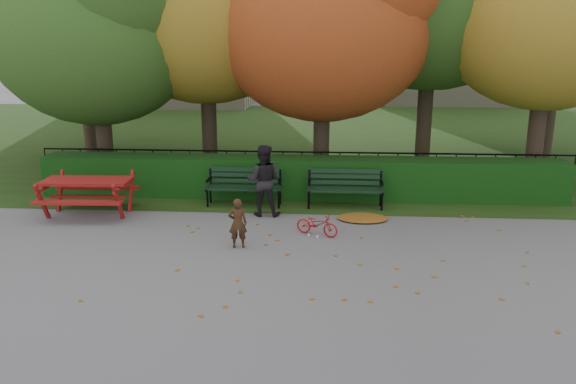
# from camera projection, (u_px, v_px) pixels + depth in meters

# --- Properties ---
(ground) EXTENTS (90.00, 90.00, 0.00)m
(ground) POSITION_uv_depth(u_px,v_px,m) (288.00, 265.00, 9.90)
(ground) COLOR slate
(ground) RESTS_ON ground
(grass_strip) EXTENTS (90.00, 90.00, 0.00)m
(grass_strip) POSITION_uv_depth(u_px,v_px,m) (311.00, 136.00, 23.38)
(grass_strip) COLOR #1A3410
(grass_strip) RESTS_ON ground
(building_right) EXTENTS (9.00, 6.00, 12.00)m
(building_right) POSITION_uv_depth(u_px,v_px,m) (447.00, 5.00, 34.78)
(building_right) COLOR #9D937C
(building_right) RESTS_ON ground
(hedge) EXTENTS (13.00, 0.90, 1.00)m
(hedge) POSITION_uv_depth(u_px,v_px,m) (300.00, 178.00, 14.10)
(hedge) COLOR black
(hedge) RESTS_ON ground
(iron_fence) EXTENTS (14.00, 0.04, 1.02)m
(iron_fence) POSITION_uv_depth(u_px,v_px,m) (302.00, 169.00, 14.86)
(iron_fence) COLOR black
(iron_fence) RESTS_ON ground
(tree_a) EXTENTS (5.88, 5.60, 7.48)m
(tree_a) POSITION_uv_depth(u_px,v_px,m) (102.00, 13.00, 14.44)
(tree_a) COLOR #30251C
(tree_a) RESTS_ON ground
(tree_c) EXTENTS (6.30, 6.00, 8.00)m
(tree_c) POSITION_uv_depth(u_px,v_px,m) (337.00, 0.00, 14.33)
(tree_c) COLOR #30251C
(tree_c) RESTS_ON ground
(bench_left) EXTENTS (1.80, 0.57, 0.88)m
(bench_left) POSITION_uv_depth(u_px,v_px,m) (244.00, 184.00, 13.41)
(bench_left) COLOR black
(bench_left) RESTS_ON ground
(bench_right) EXTENTS (1.80, 0.57, 0.88)m
(bench_right) POSITION_uv_depth(u_px,v_px,m) (345.00, 185.00, 13.25)
(bench_right) COLOR black
(bench_right) RESTS_ON ground
(picnic_table) EXTENTS (2.00, 1.64, 0.94)m
(picnic_table) POSITION_uv_depth(u_px,v_px,m) (87.00, 187.00, 12.59)
(picnic_table) COLOR maroon
(picnic_table) RESTS_ON ground
(leaf_pile) EXTENTS (1.13, 0.79, 0.08)m
(leaf_pile) POSITION_uv_depth(u_px,v_px,m) (362.00, 218.00, 12.40)
(leaf_pile) COLOR brown
(leaf_pile) RESTS_ON ground
(leaf_scatter) EXTENTS (9.00, 5.70, 0.01)m
(leaf_scatter) POSITION_uv_depth(u_px,v_px,m) (289.00, 258.00, 10.19)
(leaf_scatter) COLOR brown
(leaf_scatter) RESTS_ON ground
(child) EXTENTS (0.38, 0.27, 0.97)m
(child) POSITION_uv_depth(u_px,v_px,m) (238.00, 223.00, 10.62)
(child) COLOR #382112
(child) RESTS_ON ground
(adult) EXTENTS (0.81, 0.64, 1.61)m
(adult) POSITION_uv_depth(u_px,v_px,m) (263.00, 180.00, 12.53)
(adult) COLOR black
(adult) RESTS_ON ground
(bicycle) EXTENTS (0.95, 0.65, 0.48)m
(bicycle) POSITION_uv_depth(u_px,v_px,m) (317.00, 224.00, 11.35)
(bicycle) COLOR #AC0F1A
(bicycle) RESTS_ON ground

